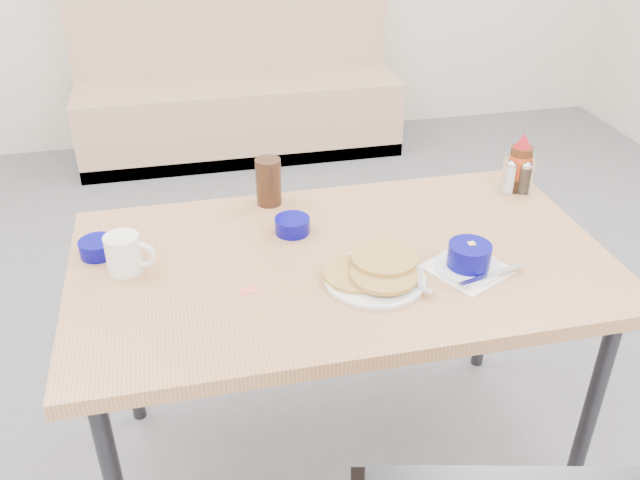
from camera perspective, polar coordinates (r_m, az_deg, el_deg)
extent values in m
cube|color=tan|center=(4.21, -6.69, 10.21)|extent=(1.90, 0.55, 0.45)
cube|color=tan|center=(4.28, -7.48, 17.43)|extent=(1.90, 0.12, 1.00)
cube|color=#2D2D33|center=(4.28, -6.54, 7.90)|extent=(1.90, 0.55, 0.08)
cube|color=tan|center=(1.79, 1.81, -1.96)|extent=(1.40, 0.80, 0.04)
cylinder|color=#2D2D33|center=(2.03, 21.74, -13.60)|extent=(0.04, 0.04, 0.72)
cylinder|color=#2D2D33|center=(2.24, -16.14, -7.54)|extent=(0.04, 0.04, 0.72)
cylinder|color=#2D2D33|center=(2.45, 14.02, -3.62)|extent=(0.04, 0.04, 0.72)
cylinder|color=white|center=(1.69, 4.63, -3.26)|extent=(0.25, 0.25, 0.01)
cylinder|color=tan|center=(1.68, 3.08, -2.82)|extent=(0.17, 0.17, 0.01)
cylinder|color=tan|center=(1.67, 5.42, -2.92)|extent=(0.17, 0.17, 0.01)
cylinder|color=tan|center=(1.71, 5.44, -1.49)|extent=(0.17, 0.17, 0.01)
cube|color=silver|center=(1.67, 8.02, -3.65)|extent=(0.06, 0.11, 0.00)
cylinder|color=white|center=(1.77, -16.23, -1.10)|extent=(0.09, 0.09, 0.10)
cylinder|color=black|center=(1.75, -16.44, 0.14)|extent=(0.08, 0.08, 0.00)
torus|color=white|center=(1.75, -14.77, -1.21)|extent=(0.07, 0.04, 0.07)
cube|color=white|center=(1.77, 12.31, -2.38)|extent=(0.24, 0.24, 0.00)
cylinder|color=white|center=(1.76, 12.34, -2.19)|extent=(0.17, 0.17, 0.01)
cylinder|color=#060576|center=(1.75, 12.46, -1.24)|extent=(0.11, 0.11, 0.06)
cylinder|color=white|center=(1.73, 12.55, -0.57)|extent=(0.10, 0.10, 0.01)
cube|color=#F4DB60|center=(1.74, 12.65, -0.36)|extent=(0.02, 0.02, 0.01)
cube|color=silver|center=(1.73, 14.32, -2.84)|extent=(0.20, 0.07, 0.00)
cylinder|color=#060576|center=(1.87, -18.20, -0.61)|extent=(0.10, 0.10, 0.04)
cylinder|color=#060576|center=(1.88, -2.34, 1.25)|extent=(0.10, 0.10, 0.04)
cylinder|color=#341D10|center=(2.01, -4.36, 4.93)|extent=(0.10, 0.10, 0.14)
cube|color=silver|center=(2.19, 16.10, 4.01)|extent=(0.11, 0.09, 0.00)
cylinder|color=silver|center=(2.14, 15.25, 5.29)|extent=(0.01, 0.01, 0.11)
cylinder|color=silver|center=(2.15, 17.45, 5.05)|extent=(0.01, 0.01, 0.11)
cylinder|color=silver|center=(2.18, 15.20, 5.76)|extent=(0.01, 0.01, 0.11)
cylinder|color=silver|center=(2.19, 17.37, 5.52)|extent=(0.01, 0.01, 0.11)
cylinder|color=silver|center=(2.17, 15.65, 5.04)|extent=(0.03, 0.03, 0.08)
cylinder|color=#3F3326|center=(2.18, 16.85, 4.91)|extent=(0.03, 0.03, 0.08)
cylinder|color=#47230F|center=(2.20, 16.44, 5.93)|extent=(0.07, 0.07, 0.13)
cylinder|color=#E0501A|center=(2.20, 16.45, 5.99)|extent=(0.07, 0.07, 0.08)
cone|color=#B2111A|center=(2.17, 16.78, 8.05)|extent=(0.05, 0.05, 0.05)
cube|color=#FF545D|center=(1.66, -6.02, -4.26)|extent=(0.04, 0.03, 0.00)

